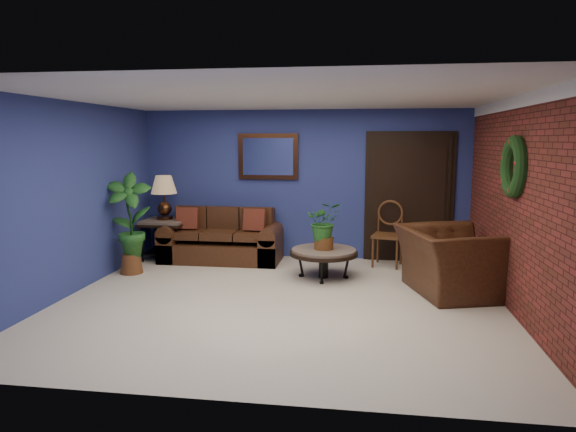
# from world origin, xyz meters

# --- Properties ---
(floor) EXTENTS (5.50, 5.50, 0.00)m
(floor) POSITION_xyz_m (0.00, 0.00, 0.00)
(floor) COLOR beige
(floor) RESTS_ON ground
(wall_back) EXTENTS (5.50, 0.04, 2.50)m
(wall_back) POSITION_xyz_m (0.00, 2.50, 1.25)
(wall_back) COLOR navy
(wall_back) RESTS_ON ground
(wall_left) EXTENTS (0.04, 5.00, 2.50)m
(wall_left) POSITION_xyz_m (-2.75, 0.00, 1.25)
(wall_left) COLOR navy
(wall_left) RESTS_ON ground
(wall_right_brick) EXTENTS (0.04, 5.00, 2.50)m
(wall_right_brick) POSITION_xyz_m (2.75, 0.00, 1.25)
(wall_right_brick) COLOR maroon
(wall_right_brick) RESTS_ON ground
(ceiling) EXTENTS (5.50, 5.00, 0.02)m
(ceiling) POSITION_xyz_m (0.00, 0.00, 2.50)
(ceiling) COLOR silver
(ceiling) RESTS_ON wall_back
(crown_molding) EXTENTS (0.03, 5.00, 0.14)m
(crown_molding) POSITION_xyz_m (2.72, 0.00, 2.43)
(crown_molding) COLOR white
(crown_molding) RESTS_ON wall_right_brick
(wall_mirror) EXTENTS (1.02, 0.06, 0.77)m
(wall_mirror) POSITION_xyz_m (-0.60, 2.46, 1.72)
(wall_mirror) COLOR #452413
(wall_mirror) RESTS_ON wall_back
(closet_door) EXTENTS (1.44, 0.06, 2.18)m
(closet_door) POSITION_xyz_m (1.75, 2.47, 1.05)
(closet_door) COLOR black
(closet_door) RESTS_ON wall_back
(wreath) EXTENTS (0.16, 0.72, 0.72)m
(wreath) POSITION_xyz_m (2.69, 0.05, 1.70)
(wreath) COLOR black
(wreath) RESTS_ON wall_right_brick
(sofa) EXTENTS (1.96, 0.85, 0.88)m
(sofa) POSITION_xyz_m (-1.31, 2.07, 0.29)
(sofa) COLOR #472414
(sofa) RESTS_ON ground
(coffee_table) EXTENTS (0.99, 0.99, 0.43)m
(coffee_table) POSITION_xyz_m (0.45, 1.20, 0.37)
(coffee_table) COLOR #59544E
(coffee_table) RESTS_ON ground
(end_table) EXTENTS (0.74, 0.74, 0.67)m
(end_table) POSITION_xyz_m (-2.30, 2.05, 0.52)
(end_table) COLOR #59544E
(end_table) RESTS_ON ground
(table_lamp) EXTENTS (0.43, 0.43, 0.71)m
(table_lamp) POSITION_xyz_m (-2.30, 2.05, 1.13)
(table_lamp) COLOR #452413
(table_lamp) RESTS_ON end_table
(side_chair) EXTENTS (0.54, 0.54, 1.04)m
(side_chair) POSITION_xyz_m (1.42, 2.12, 0.59)
(side_chair) COLOR brown
(side_chair) RESTS_ON ground
(armchair) EXTENTS (1.48, 1.59, 0.86)m
(armchair) POSITION_xyz_m (2.15, 0.68, 0.43)
(armchair) COLOR #472414
(armchair) RESTS_ON ground
(coffee_plant) EXTENTS (0.58, 0.52, 0.69)m
(coffee_plant) POSITION_xyz_m (0.45, 1.20, 0.80)
(coffee_plant) COLOR brown
(coffee_plant) RESTS_ON coffee_table
(floor_plant) EXTENTS (0.38, 0.34, 0.74)m
(floor_plant) POSITION_xyz_m (2.35, 0.55, 0.37)
(floor_plant) COLOR brown
(floor_plant) RESTS_ON ground
(tall_plant) EXTENTS (0.77, 0.61, 1.52)m
(tall_plant) POSITION_xyz_m (-2.45, 1.04, 0.83)
(tall_plant) COLOR brown
(tall_plant) RESTS_ON ground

